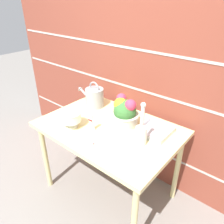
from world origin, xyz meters
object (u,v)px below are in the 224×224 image
figurine_vase (92,124)px  wire_tray (155,131)px  watering_can (94,97)px  crystal_pedestal_bowl (71,117)px  flower_planter (125,112)px  glass_decanter (141,131)px

figurine_vase → wire_tray: figurine_vase is taller
wire_tray → figurine_vase: bearing=-143.5°
watering_can → crystal_pedestal_bowl: 0.40m
crystal_pedestal_bowl → watering_can: bearing=106.9°
flower_planter → figurine_vase: 0.29m
flower_planter → watering_can: bearing=170.1°
crystal_pedestal_bowl → flower_planter: bearing=46.4°
flower_planter → wire_tray: 0.29m
crystal_pedestal_bowl → wire_tray: (0.56, 0.36, -0.08)m
crystal_pedestal_bowl → flower_planter: (0.30, 0.31, 0.02)m
watering_can → crystal_pedestal_bowl: size_ratio=1.91×
flower_planter → figurine_vase: size_ratio=1.57×
figurine_vase → wire_tray: (0.40, 0.30, -0.05)m
crystal_pedestal_bowl → flower_planter: flower_planter is taller
glass_decanter → figurine_vase: bearing=-165.0°
figurine_vase → watering_can: bearing=131.3°
glass_decanter → wire_tray: size_ratio=1.37×
glass_decanter → wire_tray: (0.01, 0.19, -0.09)m
watering_can → wire_tray: size_ratio=1.30×
watering_can → crystal_pedestal_bowl: (0.12, -0.39, -0.00)m
flower_planter → crystal_pedestal_bowl: bearing=-133.6°
glass_decanter → figurine_vase: size_ratio=2.11×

